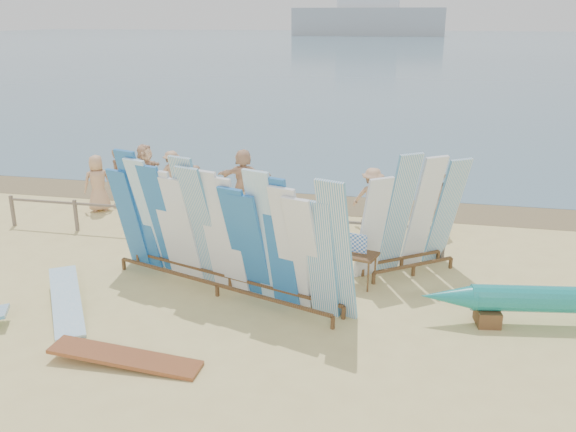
% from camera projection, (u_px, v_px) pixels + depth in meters
% --- Properties ---
extents(ground, '(160.00, 160.00, 0.00)m').
position_uv_depth(ground, '(169.00, 287.00, 13.57)').
color(ground, '#DDCB7F').
rests_on(ground, ground).
extents(ocean, '(320.00, 240.00, 0.02)m').
position_uv_depth(ocean, '(401.00, 44.00, 132.37)').
color(ocean, '#45677B').
rests_on(ocean, ground).
extents(wet_sand_strip, '(40.00, 2.60, 0.01)m').
position_uv_depth(wet_sand_strip, '(254.00, 198.00, 20.25)').
color(wet_sand_strip, olive).
rests_on(wet_sand_strip, ground).
extents(distant_ship, '(45.00, 8.00, 14.00)m').
position_uv_depth(distant_ship, '(368.00, 17.00, 181.39)').
color(distant_ship, '#999EA3').
rests_on(distant_ship, ocean).
extents(fence, '(12.08, 0.08, 0.90)m').
position_uv_depth(fence, '(212.00, 219.00, 16.15)').
color(fence, '#79695B').
rests_on(fence, ground).
extents(main_surfboard_rack, '(5.96, 2.68, 3.01)m').
position_uv_depth(main_surfboard_rack, '(222.00, 234.00, 12.92)').
color(main_surfboard_rack, brown).
rests_on(main_surfboard_rack, ground).
extents(side_surfboard_rack, '(2.54, 2.16, 2.96)m').
position_uv_depth(side_surfboard_rack, '(411.00, 218.00, 13.96)').
color(side_surfboard_rack, brown).
rests_on(side_surfboard_rack, ground).
extents(outrigger_canoe, '(5.83, 1.37, 0.83)m').
position_uv_depth(outrigger_canoe, '(573.00, 302.00, 11.71)').
color(outrigger_canoe, brown).
rests_on(outrigger_canoe, ground).
extents(vendor_table, '(1.04, 0.85, 1.21)m').
position_uv_depth(vendor_table, '(356.00, 268.00, 13.58)').
color(vendor_table, brown).
rests_on(vendor_table, ground).
extents(flat_board_c, '(2.70, 0.58, 0.25)m').
position_uv_depth(flat_board_c, '(126.00, 364.00, 10.60)').
color(flat_board_c, brown).
rests_on(flat_board_c, ground).
extents(flat_board_a, '(1.97, 2.54, 0.43)m').
position_uv_depth(flat_board_a, '(67.00, 310.00, 12.53)').
color(flat_board_a, '#91C8E9').
rests_on(flat_board_a, ground).
extents(beach_chair_left, '(0.74, 0.76, 0.94)m').
position_uv_depth(beach_chair_left, '(256.00, 227.00, 16.60)').
color(beach_chair_left, red).
rests_on(beach_chair_left, ground).
extents(beach_chair_right, '(0.62, 0.64, 0.96)m').
position_uv_depth(beach_chair_right, '(266.00, 228.00, 16.54)').
color(beach_chair_right, red).
rests_on(beach_chair_right, ground).
extents(stroller, '(0.54, 0.73, 0.95)m').
position_uv_depth(stroller, '(278.00, 219.00, 16.95)').
color(stroller, red).
rests_on(stroller, ground).
extents(beachgoer_5, '(1.76, 0.77, 1.84)m').
position_uv_depth(beachgoer_5, '(244.00, 178.00, 19.14)').
color(beachgoer_5, beige).
rests_on(beachgoer_5, ground).
extents(beachgoer_8, '(0.65, 1.00, 1.90)m').
position_uv_depth(beachgoer_8, '(435.00, 201.00, 16.64)').
color(beachgoer_8, beige).
rests_on(beachgoer_8, ground).
extents(beachgoer_3, '(0.90, 1.07, 1.56)m').
position_uv_depth(beachgoer_3, '(172.00, 174.00, 20.12)').
color(beachgoer_3, tan).
rests_on(beachgoer_3, ground).
extents(beachgoer_2, '(0.88, 0.72, 1.63)m').
position_uv_depth(beachgoer_2, '(194.00, 192.00, 17.93)').
color(beachgoer_2, beige).
rests_on(beachgoer_2, ground).
extents(beachgoer_1, '(0.46, 0.69, 1.75)m').
position_uv_depth(beachgoer_1, '(120.00, 175.00, 19.59)').
color(beachgoer_1, '#8C6042').
rests_on(beachgoer_1, ground).
extents(beachgoer_0, '(0.94, 0.80, 1.75)m').
position_uv_depth(beachgoer_0, '(98.00, 183.00, 18.66)').
color(beachgoer_0, tan).
rests_on(beachgoer_0, ground).
extents(beachgoer_11, '(0.79, 1.74, 1.80)m').
position_uv_depth(beachgoer_11, '(146.00, 171.00, 20.01)').
color(beachgoer_11, beige).
rests_on(beachgoer_11, ground).
extents(beachgoer_9, '(1.16, 0.61, 1.72)m').
position_uv_depth(beachgoer_9, '(372.00, 198.00, 17.24)').
color(beachgoer_9, tan).
rests_on(beachgoer_9, ground).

